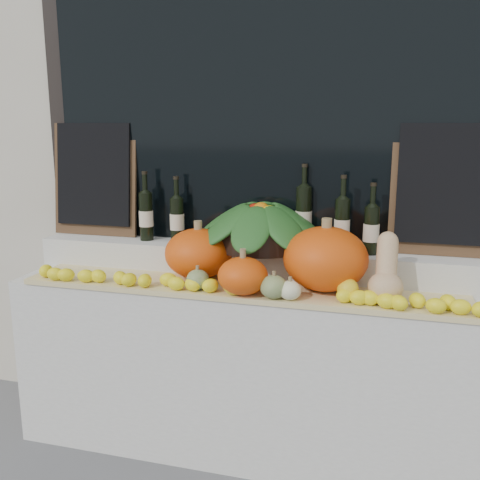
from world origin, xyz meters
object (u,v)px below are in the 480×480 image
butternut_squash (386,273)px  produce_bowl (261,225)px  pumpkin_left (198,253)px  wine_bottle_tall (304,216)px  pumpkin_right (326,259)px

butternut_squash → produce_bowl: (-0.62, 0.28, 0.13)m
pumpkin_left → butternut_squash: size_ratio=1.14×
produce_bowl → wine_bottle_tall: wine_bottle_tall is taller
pumpkin_right → pumpkin_left: bearing=176.6°
pumpkin_right → butternut_squash: 0.28m
butternut_squash → pumpkin_right: bearing=162.3°
pumpkin_right → produce_bowl: size_ratio=0.54×
butternut_squash → wine_bottle_tall: bearing=139.7°
pumpkin_right → produce_bowl: (-0.35, 0.19, 0.10)m
pumpkin_left → produce_bowl: produce_bowl is taller
butternut_squash → produce_bowl: 0.69m
butternut_squash → produce_bowl: bearing=155.7°
pumpkin_right → wine_bottle_tall: (-0.15, 0.27, 0.15)m
pumpkin_left → butternut_squash: 0.91m
wine_bottle_tall → produce_bowl: bearing=-160.6°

